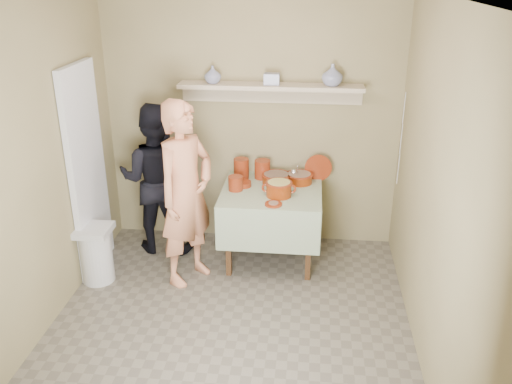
# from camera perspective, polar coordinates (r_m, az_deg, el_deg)

# --- Properties ---
(ground) EXTENTS (3.50, 3.50, 0.00)m
(ground) POSITION_cam_1_polar(r_m,az_deg,el_deg) (4.60, -2.93, -14.60)
(ground) COLOR #635B4E
(ground) RESTS_ON ground
(tile_panel) EXTENTS (0.06, 0.70, 2.00)m
(tile_panel) POSITION_cam_1_polar(r_m,az_deg,el_deg) (5.31, -17.32, 2.04)
(tile_panel) COLOR silver
(tile_panel) RESTS_ON ground
(plate_stack_a) EXTENTS (0.16, 0.16, 0.21)m
(plate_stack_a) POSITION_cam_1_polar(r_m,az_deg,el_deg) (5.54, -1.56, 2.48)
(plate_stack_a) COLOR maroon
(plate_stack_a) RESTS_ON serving_table
(plate_stack_b) EXTENTS (0.16, 0.16, 0.19)m
(plate_stack_b) POSITION_cam_1_polar(r_m,az_deg,el_deg) (5.54, 0.67, 2.41)
(plate_stack_b) COLOR maroon
(plate_stack_b) RESTS_ON serving_table
(bowl_stack) EXTENTS (0.14, 0.14, 0.14)m
(bowl_stack) POSITION_cam_1_polar(r_m,az_deg,el_deg) (5.26, -2.16, 0.93)
(bowl_stack) COLOR maroon
(bowl_stack) RESTS_ON serving_table
(empty_bowl) EXTENTS (0.17, 0.17, 0.05)m
(empty_bowl) POSITION_cam_1_polar(r_m,az_deg,el_deg) (5.36, -1.39, 0.87)
(empty_bowl) COLOR maroon
(empty_bowl) RESTS_ON serving_table
(propped_lid) EXTENTS (0.28, 0.05, 0.28)m
(propped_lid) POSITION_cam_1_polar(r_m,az_deg,el_deg) (5.55, 6.56, 2.54)
(propped_lid) COLOR maroon
(propped_lid) RESTS_ON serving_table
(vase_right) EXTENTS (0.24, 0.24, 0.21)m
(vase_right) POSITION_cam_1_polar(r_m,az_deg,el_deg) (5.31, 8.04, 12.11)
(vase_right) COLOR navy
(vase_right) RESTS_ON wall_shelf
(vase_left) EXTENTS (0.23, 0.23, 0.17)m
(vase_left) POSITION_cam_1_polar(r_m,az_deg,el_deg) (5.39, -4.58, 12.22)
(vase_left) COLOR navy
(vase_left) RESTS_ON wall_shelf
(ceramic_box) EXTENTS (0.15, 0.11, 0.11)m
(ceramic_box) POSITION_cam_1_polar(r_m,az_deg,el_deg) (5.32, 1.66, 11.81)
(ceramic_box) COLOR navy
(ceramic_box) RESTS_ON wall_shelf
(person_cook) EXTENTS (0.69, 0.76, 1.74)m
(person_cook) POSITION_cam_1_polar(r_m,az_deg,el_deg) (4.95, -7.37, -0.22)
(person_cook) COLOR tan
(person_cook) RESTS_ON ground
(person_helper) EXTENTS (0.78, 0.62, 1.57)m
(person_helper) POSITION_cam_1_polar(r_m,az_deg,el_deg) (5.59, -10.47, 1.40)
(person_helper) COLOR black
(person_helper) RESTS_ON ground
(room_shell) EXTENTS (3.04, 3.54, 2.62)m
(room_shell) POSITION_cam_1_polar(r_m,az_deg,el_deg) (3.84, -3.41, 4.83)
(room_shell) COLOR #8F8257
(room_shell) RESTS_ON ground
(serving_table) EXTENTS (0.97, 0.97, 0.76)m
(serving_table) POSITION_cam_1_polar(r_m,az_deg,el_deg) (5.35, 1.66, -0.88)
(serving_table) COLOR #4C2D16
(serving_table) RESTS_ON ground
(cazuela_meat_a) EXTENTS (0.30, 0.30, 0.10)m
(cazuela_meat_a) POSITION_cam_1_polar(r_m,az_deg,el_deg) (5.43, 2.14, 1.54)
(cazuela_meat_a) COLOR #661E06
(cazuela_meat_a) RESTS_ON serving_table
(cazuela_meat_b) EXTENTS (0.28, 0.28, 0.10)m
(cazuela_meat_b) POSITION_cam_1_polar(r_m,az_deg,el_deg) (5.45, 4.58, 1.56)
(cazuela_meat_b) COLOR #661E06
(cazuela_meat_b) RESTS_ON serving_table
(ladle) EXTENTS (0.08, 0.26, 0.19)m
(ladle) POSITION_cam_1_polar(r_m,az_deg,el_deg) (5.44, 4.03, 2.11)
(ladle) COLOR silver
(ladle) RESTS_ON cazuela_meat_b
(cazuela_rice) EXTENTS (0.33, 0.25, 0.14)m
(cazuela_rice) POSITION_cam_1_polar(r_m,az_deg,el_deg) (5.12, 2.42, 0.46)
(cazuela_rice) COLOR #661E06
(cazuela_rice) RESTS_ON serving_table
(front_plate) EXTENTS (0.16, 0.16, 0.03)m
(front_plate) POSITION_cam_1_polar(r_m,az_deg,el_deg) (4.95, 1.85, -1.27)
(front_plate) COLOR maroon
(front_plate) RESTS_ON serving_table
(wall_shelf) EXTENTS (1.80, 0.25, 0.21)m
(wall_shelf) POSITION_cam_1_polar(r_m,az_deg,el_deg) (5.39, 1.56, 10.85)
(wall_shelf) COLOR #BDAA8C
(wall_shelf) RESTS_ON room_shell
(trash_bin) EXTENTS (0.32, 0.32, 0.56)m
(trash_bin) POSITION_cam_1_polar(r_m,az_deg,el_deg) (5.34, -16.48, -6.24)
(trash_bin) COLOR silver
(trash_bin) RESTS_ON ground
(electrical_cord) EXTENTS (0.01, 0.05, 0.90)m
(electrical_cord) POSITION_cam_1_polar(r_m,az_deg,el_deg) (5.38, 15.03, 5.39)
(electrical_cord) COLOR silver
(electrical_cord) RESTS_ON wall_shelf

